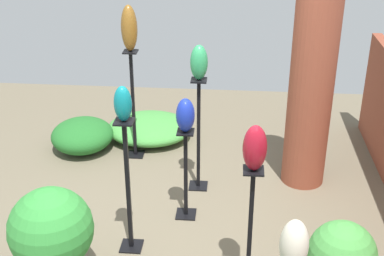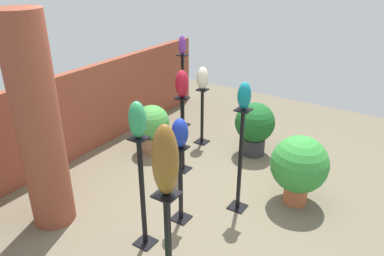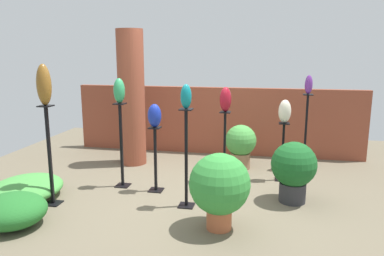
{
  "view_description": "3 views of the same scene",
  "coord_description": "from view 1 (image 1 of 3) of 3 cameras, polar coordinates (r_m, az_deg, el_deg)",
  "views": [
    {
      "loc": [
        3.9,
        0.49,
        3.16
      ],
      "look_at": [
        -0.12,
        0.15,
        1.2
      ],
      "focal_mm": 50.0,
      "sensor_mm": 36.0,
      "label": 1
    },
    {
      "loc": [
        -3.44,
        -1.99,
        2.8
      ],
      "look_at": [
        -0.07,
        0.22,
        0.94
      ],
      "focal_mm": 35.0,
      "sensor_mm": 36.0,
      "label": 2
    },
    {
      "loc": [
        0.97,
        -4.9,
        2.0
      ],
      "look_at": [
        -0.02,
        0.03,
        0.96
      ],
      "focal_mm": 35.0,
      "sensor_mm": 36.0,
      "label": 3
    }
  ],
  "objects": [
    {
      "name": "art_vase_teal",
      "position": [
        4.36,
        -7.39,
        2.59
      ],
      "size": [
        0.14,
        0.15,
        0.31
      ],
      "primitive_type": "ellipsoid",
      "color": "#0F727A",
      "rests_on": "pedestal_teal"
    },
    {
      "name": "foliage_bed_east",
      "position": [
        6.92,
        -4.56,
        -0.01
      ],
      "size": [
        0.95,
        1.09,
        0.28
      ],
      "primitive_type": "ellipsoid",
      "color": "#479942",
      "rests_on": "ground"
    },
    {
      "name": "art_vase_ruby",
      "position": [
        4.01,
        6.72,
        -2.14
      ],
      "size": [
        0.18,
        0.18,
        0.37
      ],
      "primitive_type": "ellipsoid",
      "color": "maroon",
      "rests_on": "pedestal_ruby"
    },
    {
      "name": "art_vase_jade",
      "position": [
        5.31,
        0.75,
        7.01
      ],
      "size": [
        0.16,
        0.18,
        0.36
      ],
      "primitive_type": "ellipsoid",
      "color": "#2D9356",
      "rests_on": "pedestal_jade"
    },
    {
      "name": "foliage_bed_west",
      "position": [
        6.74,
        -11.61,
        -0.77
      ],
      "size": [
        0.78,
        0.76,
        0.38
      ],
      "primitive_type": "ellipsoid",
      "color": "#236B28",
      "rests_on": "ground"
    },
    {
      "name": "pedestal_jade",
      "position": [
        5.65,
        0.7,
        -1.28
      ],
      "size": [
        0.2,
        0.2,
        1.26
      ],
      "color": "black",
      "rests_on": "ground"
    },
    {
      "name": "pedestal_ruby",
      "position": [
        4.43,
        6.19,
        -11.13
      ],
      "size": [
        0.2,
        0.2,
        1.1
      ],
      "color": "black",
      "rests_on": "ground"
    },
    {
      "name": "art_vase_ivory",
      "position": [
        3.39,
        10.83,
        -12.14
      ],
      "size": [
        0.19,
        0.18,
        0.35
      ],
      "primitive_type": "ellipsoid",
      "color": "beige",
      "rests_on": "pedestal_ivory"
    },
    {
      "name": "pedestal_bronze",
      "position": [
        6.32,
        -6.27,
        1.99
      ],
      "size": [
        0.2,
        0.2,
        1.32
      ],
      "color": "black",
      "rests_on": "ground"
    },
    {
      "name": "potted_plant_back_center",
      "position": [
        4.55,
        -14.78,
        -10.62
      ],
      "size": [
        0.69,
        0.69,
        0.89
      ],
      "color": "#B25B38",
      "rests_on": "ground"
    },
    {
      "name": "brick_pillar",
      "position": [
        5.68,
        12.66,
        4.91
      ],
      "size": [
        0.47,
        0.47,
        2.37
      ],
      "primitive_type": "cylinder",
      "color": "brown",
      "rests_on": "ground"
    },
    {
      "name": "ground_plane",
      "position": [
        5.04,
        -1.86,
        -12.87
      ],
      "size": [
        8.0,
        8.0,
        0.0
      ],
      "primitive_type": "plane",
      "color": "#6B604C"
    },
    {
      "name": "pedestal_teal",
      "position": [
        4.76,
        -6.81,
        -6.86
      ],
      "size": [
        0.2,
        0.2,
        1.29
      ],
      "color": "black",
      "rests_on": "ground"
    },
    {
      "name": "pedestal_cobalt",
      "position": [
        5.25,
        -0.67,
        -5.42
      ],
      "size": [
        0.2,
        0.2,
        0.94
      ],
      "color": "black",
      "rests_on": "ground"
    },
    {
      "name": "art_vase_bronze",
      "position": [
        6.0,
        -6.72,
        10.52
      ],
      "size": [
        0.18,
        0.18,
        0.52
      ],
      "primitive_type": "ellipsoid",
      "color": "brown",
      "rests_on": "pedestal_bronze"
    },
    {
      "name": "art_vase_cobalt",
      "position": [
        4.93,
        -0.71,
        1.37
      ],
      "size": [
        0.19,
        0.18,
        0.33
      ],
      "primitive_type": "ellipsoid",
      "color": "#192D9E",
      "rests_on": "pedestal_cobalt"
    }
  ]
}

